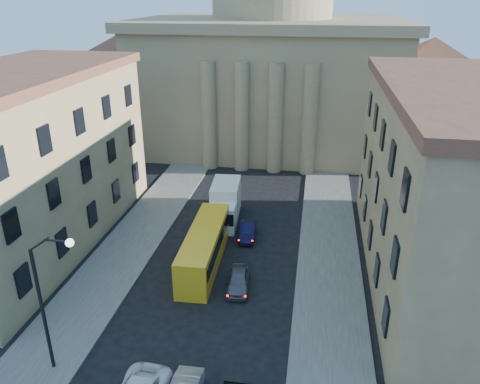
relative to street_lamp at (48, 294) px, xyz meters
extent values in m
cube|color=#524F4B|center=(-1.53, 10.00, -5.21)|extent=(5.00, 60.00, 0.15)
cube|color=#524F4B|center=(15.47, 10.00, -5.21)|extent=(5.00, 60.00, 0.15)
cube|color=#887353|center=(6.97, 48.00, 2.71)|extent=(34.00, 26.00, 16.00)
cube|color=#887353|center=(6.97, 48.00, 11.11)|extent=(35.50, 27.50, 1.20)
cube|color=#887353|center=(-14.03, 46.00, 0.21)|extent=(13.00, 13.00, 11.00)
cone|color=brown|center=(-14.03, 46.00, 7.71)|extent=(26.02, 26.02, 4.00)
cube|color=#887353|center=(27.97, 46.00, 0.21)|extent=(13.00, 13.00, 11.00)
cone|color=brown|center=(27.97, 46.00, 7.71)|extent=(26.02, 26.02, 4.00)
cylinder|color=#887353|center=(0.97, 34.80, 1.21)|extent=(1.80, 1.80, 13.00)
cylinder|color=#887353|center=(4.97, 34.80, 1.21)|extent=(1.80, 1.80, 13.00)
cylinder|color=#887353|center=(8.97, 34.80, 1.21)|extent=(1.80, 1.80, 13.00)
cylinder|color=#887353|center=(12.97, 34.80, 1.21)|extent=(1.80, 1.80, 13.00)
cube|color=tan|center=(-10.03, 14.00, 1.71)|extent=(11.00, 26.00, 14.00)
cube|color=brown|center=(-10.03, 14.00, 9.01)|extent=(11.60, 26.60, 0.80)
cube|color=tan|center=(23.97, 14.00, 1.71)|extent=(11.00, 26.00, 14.00)
cube|color=brown|center=(23.97, 14.00, 9.01)|extent=(11.60, 26.60, 0.80)
cylinder|color=black|center=(-0.53, 0.00, -1.29)|extent=(0.20, 0.20, 8.00)
cylinder|color=black|center=(0.02, 0.00, 3.06)|extent=(1.30, 0.12, 0.96)
cylinder|color=black|center=(1.02, 0.00, 3.36)|extent=(1.30, 0.12, 0.12)
sphere|color=white|center=(1.77, 0.00, 3.31)|extent=(0.44, 0.44, 0.44)
imported|color=#55555B|center=(8.78, 9.70, -4.62)|extent=(1.99, 4.06, 1.33)
imported|color=black|center=(8.30, 17.49, -4.66)|extent=(1.59, 3.87, 1.25)
cube|color=gold|center=(5.55, 12.61, -3.80)|extent=(2.72, 10.59, 2.97)
cube|color=black|center=(5.55, 12.61, -3.32)|extent=(2.76, 10.02, 1.05)
cylinder|color=black|center=(4.71, 8.76, -4.81)|extent=(0.32, 0.97, 0.96)
cylinder|color=black|center=(6.62, 8.82, -4.81)|extent=(0.32, 0.97, 0.96)
cylinder|color=black|center=(4.47, 16.41, -4.81)|extent=(0.32, 0.97, 0.96)
cylinder|color=black|center=(6.39, 16.47, -4.81)|extent=(0.32, 0.97, 0.96)
cube|color=silver|center=(5.80, 18.60, -4.01)|extent=(2.63, 2.73, 2.55)
cube|color=black|center=(5.89, 17.38, -3.69)|extent=(2.34, 0.30, 1.17)
cube|color=silver|center=(5.58, 21.47, -3.42)|extent=(2.88, 4.65, 3.30)
cylinder|color=black|center=(4.77, 18.10, -4.81)|extent=(0.37, 0.98, 0.96)
cylinder|color=black|center=(6.89, 18.26, -4.81)|extent=(0.37, 0.98, 0.96)
cylinder|color=black|center=(4.45, 22.34, -4.81)|extent=(0.37, 0.98, 0.96)
cylinder|color=black|center=(6.57, 22.50, -4.81)|extent=(0.37, 0.98, 0.96)
camera|label=1|loc=(13.64, -19.02, 15.02)|focal=35.00mm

